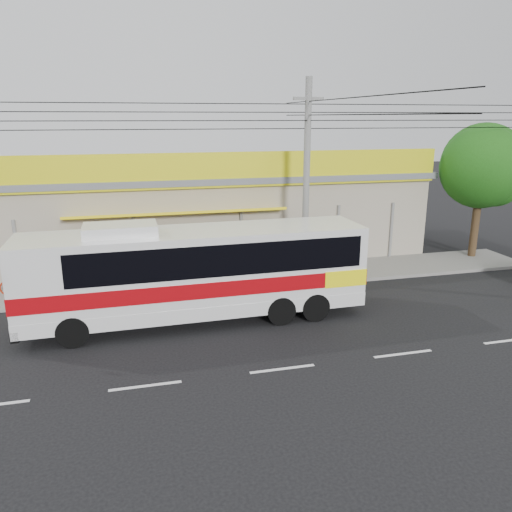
{
  "coord_description": "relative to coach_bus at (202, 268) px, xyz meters",
  "views": [
    {
      "loc": [
        -4.05,
        -15.3,
        7.25
      ],
      "look_at": [
        0.33,
        2.0,
        2.26
      ],
      "focal_mm": 35.0,
      "sensor_mm": 36.0,
      "label": 1
    }
  ],
  "objects": [
    {
      "name": "sidewalk",
      "position": [
        1.74,
        4.18,
        -1.94
      ],
      "size": [
        30.0,
        3.2,
        0.15
      ],
      "primitive_type": "cube",
      "color": "slate",
      "rests_on": "ground"
    },
    {
      "name": "storefront_building",
      "position": [
        1.73,
        9.72,
        0.29
      ],
      "size": [
        22.6,
        9.2,
        5.7
      ],
      "color": "#A49684",
      "rests_on": "ground"
    },
    {
      "name": "tree_far",
      "position": [
        15.16,
        4.71,
        2.62
      ],
      "size": [
        4.13,
        4.13,
        6.84
      ],
      "color": "#372416",
      "rests_on": "ground"
    },
    {
      "name": "utility_pole",
      "position": [
        5.2,
        3.58,
        5.31
      ],
      "size": [
        34.0,
        14.0,
        8.87
      ],
      "color": "slate",
      "rests_on": "ground"
    },
    {
      "name": "lane_markings",
      "position": [
        1.74,
        -4.32,
        -2.01
      ],
      "size": [
        50.0,
        0.12,
        0.01
      ],
      "primitive_type": null,
      "color": "silver",
      "rests_on": "ground"
    },
    {
      "name": "motorbike_red",
      "position": [
        -6.86,
        4.09,
        -1.37
      ],
      "size": [
        1.93,
        0.84,
        0.99
      ],
      "primitive_type": "imported",
      "rotation": [
        0.0,
        0.0,
        1.47
      ],
      "color": "#98230B",
      "rests_on": "sidewalk"
    },
    {
      "name": "ground",
      "position": [
        1.74,
        -1.82,
        -2.01
      ],
      "size": [
        120.0,
        120.0,
        0.0
      ],
      "primitive_type": "plane",
      "color": "black",
      "rests_on": "ground"
    },
    {
      "name": "coach_bus",
      "position": [
        0.0,
        0.0,
        0.0
      ],
      "size": [
        12.24,
        2.76,
        3.76
      ],
      "rotation": [
        0.0,
        0.0,
        0.01
      ],
      "color": "silver",
      "rests_on": "ground"
    },
    {
      "name": "tree_near",
      "position": [
        15.71,
        5.38,
        2.72
      ],
      "size": [
        4.21,
        4.21,
        6.99
      ],
      "color": "#372416",
      "rests_on": "ground"
    }
  ]
}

